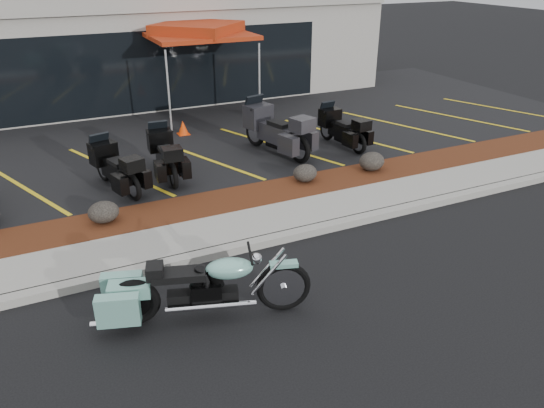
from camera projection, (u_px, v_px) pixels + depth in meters
ground at (303, 263)px, 9.44m from camera, size 90.00×90.00×0.00m
curb at (281, 238)px, 10.14m from camera, size 24.00×0.25×0.15m
sidewalk at (265, 222)px, 10.71m from camera, size 24.00×1.20×0.15m
mulch_bed at (243, 200)px, 11.69m from camera, size 24.00×1.20×0.16m
upper_lot at (174, 133)px, 16.11m from camera, size 26.00×9.60×0.15m
dealership_building at (125, 40)px, 20.41m from camera, size 18.00×8.16×4.00m
boulder_left at (103, 212)px, 10.47m from camera, size 0.61×0.51×0.43m
boulder_mid at (305, 173)px, 12.37m from camera, size 0.58×0.48×0.41m
boulder_right at (372, 161)px, 13.00m from camera, size 0.65×0.54×0.46m
hero_cruiser at (284, 280)px, 7.96m from camera, size 3.23×1.69×1.10m
touring_black_front at (102, 157)px, 12.26m from camera, size 1.28×2.14×1.17m
touring_black_mid at (159, 144)px, 13.08m from camera, size 0.91×2.09×1.19m
touring_grey at (255, 121)px, 14.49m from camera, size 1.55×2.62×1.43m
touring_black_rear at (327, 121)px, 15.04m from camera, size 0.94×2.00×1.13m
traffic_cone at (183, 128)px, 15.66m from camera, size 0.33×0.33×0.41m
popup_canopy at (198, 32)px, 16.65m from camera, size 3.85×3.85×2.91m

